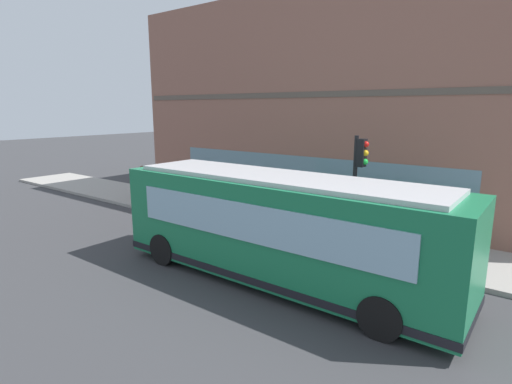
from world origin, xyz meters
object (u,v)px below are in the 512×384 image
fire_hydrant (296,221)px  newspaper_vending_box (359,225)px  city_bus_nearside (279,229)px  pedestrian_near_hydrant (143,180)px  pedestrian_near_building_entrance (275,205)px  traffic_light_near_corner (359,172)px  pedestrian_walking_along_curb (387,228)px  pedestrian_by_light_pole (206,191)px

fire_hydrant → newspaper_vending_box: (0.71, -2.27, 0.09)m
city_bus_nearside → pedestrian_near_hydrant: bearing=70.8°
city_bus_nearside → fire_hydrant: bearing=24.9°
pedestrian_near_hydrant → pedestrian_near_building_entrance: 8.20m
city_bus_nearside → traffic_light_near_corner: (3.34, -0.88, 1.28)m
newspaper_vending_box → pedestrian_near_hydrant: bearing=94.5°
fire_hydrant → pedestrian_walking_along_curb: (-0.47, -3.74, 0.52)m
pedestrian_near_building_entrance → pedestrian_walking_along_curb: size_ratio=0.99×
fire_hydrant → pedestrian_by_light_pole: 4.89m
fire_hydrant → pedestrian_walking_along_curb: bearing=-97.1°
pedestrian_by_light_pole → pedestrian_near_building_entrance: size_ratio=1.10×
traffic_light_near_corner → pedestrian_walking_along_curb: bearing=-74.2°
city_bus_nearside → pedestrian_near_building_entrance: (4.08, 2.93, -0.53)m
traffic_light_near_corner → newspaper_vending_box: size_ratio=4.28×
pedestrian_near_building_entrance → pedestrian_walking_along_curb: 4.80m
newspaper_vending_box → city_bus_nearside: bearing=175.5°
traffic_light_near_corner → newspaper_vending_box: bearing=18.9°
pedestrian_walking_along_curb → newspaper_vending_box: size_ratio=1.73×
city_bus_nearside → newspaper_vending_box: city_bus_nearside is taller
traffic_light_near_corner → pedestrian_by_light_pole: (0.70, 7.62, -1.71)m
fire_hydrant → pedestrian_near_hydrant: (-0.20, 9.24, 0.69)m
pedestrian_by_light_pole → newspaper_vending_box: pedestrian_by_light_pole is taller
pedestrian_by_light_pole → newspaper_vending_box: (0.76, -7.12, -0.52)m
pedestrian_walking_along_curb → fire_hydrant: bearing=82.9°
traffic_light_near_corner → pedestrian_near_building_entrance: size_ratio=2.51×
fire_hydrant → newspaper_vending_box: 2.38m
newspaper_vending_box → fire_hydrant: bearing=107.4°
traffic_light_near_corner → newspaper_vending_box: traffic_light_near_corner is taller
fire_hydrant → pedestrian_near_hydrant: size_ratio=0.41×
city_bus_nearside → traffic_light_near_corner: bearing=-14.7°
pedestrian_by_light_pole → pedestrian_walking_along_curb: size_ratio=1.09×
pedestrian_walking_along_curb → newspaper_vending_box: bearing=51.2°
pedestrian_walking_along_curb → traffic_light_near_corner: bearing=105.8°
fire_hydrant → newspaper_vending_box: size_ratio=0.82×
traffic_light_near_corner → pedestrian_by_light_pole: size_ratio=2.28×
pedestrian_near_building_entrance → newspaper_vending_box: pedestrian_near_building_entrance is taller
city_bus_nearside → pedestrian_near_building_entrance: 5.05m
traffic_light_near_corner → newspaper_vending_box: 2.71m
city_bus_nearside → pedestrian_by_light_pole: (4.03, 6.74, -0.43)m
fire_hydrant → pedestrian_by_light_pole: (-0.05, 4.85, 0.61)m
newspaper_vending_box → pedestrian_near_building_entrance: bearing=102.1°
city_bus_nearside → pedestrian_walking_along_curb: (3.61, -1.85, -0.52)m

